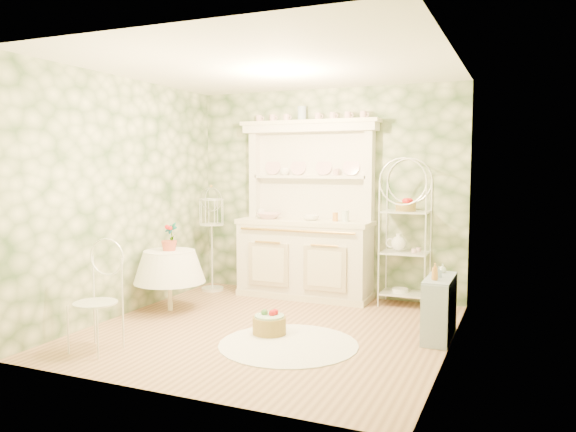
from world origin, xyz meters
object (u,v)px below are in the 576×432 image
at_px(round_table, 170,285).
at_px(floor_basket, 269,323).
at_px(birdcage_stand, 212,235).
at_px(kitchen_dresser, 305,209).
at_px(side_shelf, 439,308).
at_px(cafe_chair, 95,298).
at_px(bakers_rack, 405,228).

distance_m(round_table, floor_basket, 1.54).
distance_m(birdcage_stand, floor_basket, 2.29).
bearing_deg(kitchen_dresser, side_shelf, -30.92).
height_order(side_shelf, floor_basket, side_shelf).
height_order(cafe_chair, birdcage_stand, birdcage_stand).
relative_size(kitchen_dresser, cafe_chair, 2.31).
bearing_deg(birdcage_stand, kitchen_dresser, 5.89).
relative_size(bakers_rack, cafe_chair, 1.91).
bearing_deg(birdcage_stand, side_shelf, -17.22).
distance_m(kitchen_dresser, birdcage_stand, 1.37).
bearing_deg(birdcage_stand, round_table, -85.03).
relative_size(kitchen_dresser, side_shelf, 3.23).
distance_m(cafe_chair, floor_basket, 1.70).
bearing_deg(side_shelf, kitchen_dresser, 144.17).
height_order(kitchen_dresser, cafe_chair, kitchen_dresser).
bearing_deg(cafe_chair, round_table, 90.50).
distance_m(kitchen_dresser, side_shelf, 2.33).
xyz_separation_m(round_table, birdcage_stand, (-0.10, 1.13, 0.46)).
height_order(bakers_rack, side_shelf, bakers_rack).
height_order(bakers_rack, floor_basket, bakers_rack).
bearing_deg(kitchen_dresser, birdcage_stand, -174.11).
xyz_separation_m(kitchen_dresser, cafe_chair, (-0.98, -2.75, -0.65)).
bearing_deg(floor_basket, side_shelf, 19.02).
height_order(kitchen_dresser, side_shelf, kitchen_dresser).
relative_size(cafe_chair, birdcage_stand, 0.65).
relative_size(side_shelf, cafe_chair, 0.71).
xyz_separation_m(kitchen_dresser, birdcage_stand, (-1.31, -0.13, -0.38)).
relative_size(round_table, floor_basket, 1.59).
distance_m(kitchen_dresser, round_table, 1.94).
relative_size(bakers_rack, birdcage_stand, 1.24).
bearing_deg(round_table, floor_basket, -15.23).
distance_m(side_shelf, cafe_chair, 3.29).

